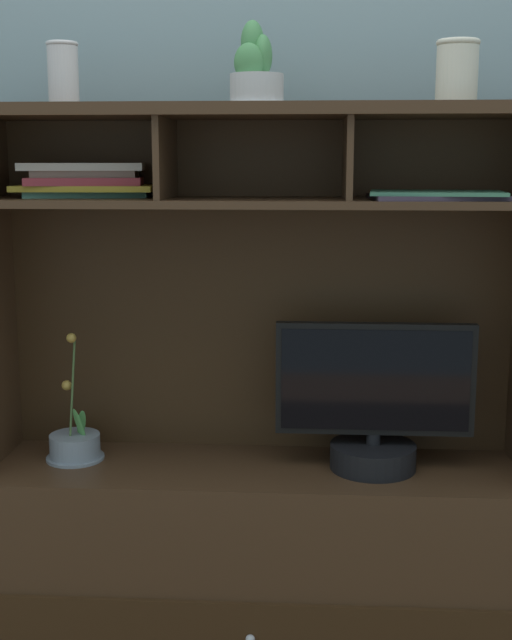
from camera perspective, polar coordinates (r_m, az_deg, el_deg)
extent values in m
cube|color=brown|center=(2.53, 0.00, -20.28)|extent=(6.00, 6.00, 0.02)
cube|color=#7E969D|center=(2.41, 0.37, 13.23)|extent=(6.00, 0.02, 2.80)
cube|color=#442C1B|center=(2.41, 0.00, -15.05)|extent=(1.49, 0.42, 0.49)
cube|color=#372312|center=(2.29, -0.37, -20.42)|extent=(1.43, 0.01, 0.18)
sphere|color=silver|center=(2.28, -0.39, -20.58)|extent=(0.02, 0.02, 0.02)
cube|color=#372312|center=(2.35, 0.24, 2.15)|extent=(1.43, 0.02, 0.90)
cube|color=#442C1B|center=(2.17, 0.00, 13.78)|extent=(1.49, 0.33, 0.03)
cube|color=#442C1B|center=(2.17, 0.00, 7.87)|extent=(1.37, 0.30, 0.02)
cube|color=#442C1B|center=(2.20, -6.07, 10.70)|extent=(0.02, 0.28, 0.20)
cube|color=#442C1B|center=(2.17, 6.15, 10.70)|extent=(0.02, 0.28, 0.20)
cylinder|color=black|center=(2.29, 7.82, -9.01)|extent=(0.23, 0.23, 0.07)
cylinder|color=black|center=(2.27, 7.85, -7.88)|extent=(0.04, 0.04, 0.03)
cube|color=black|center=(2.23, 7.96, -3.92)|extent=(0.51, 0.03, 0.29)
cube|color=black|center=(2.21, 7.99, -4.03)|extent=(0.48, 0.00, 0.26)
cylinder|color=gray|center=(2.38, -12.02, -8.30)|extent=(0.14, 0.14, 0.07)
cylinder|color=gray|center=(2.39, -11.99, -8.99)|extent=(0.16, 0.16, 0.01)
cylinder|color=#4C6B38|center=(2.33, -12.18, -4.39)|extent=(0.02, 0.03, 0.27)
sphere|color=gold|center=(2.35, -12.55, -4.28)|extent=(0.03, 0.03, 0.03)
sphere|color=gold|center=(2.31, -12.23, -1.17)|extent=(0.03, 0.03, 0.03)
ellipsoid|color=#539F4E|center=(2.35, -11.73, -6.90)|extent=(0.04, 0.05, 0.10)
ellipsoid|color=#539F4E|center=(2.37, -11.60, -6.76)|extent=(0.04, 0.05, 0.08)
cube|color=#457865|center=(2.29, -11.16, 8.27)|extent=(0.33, 0.21, 0.02)
cube|color=gold|center=(2.28, -11.24, 8.65)|extent=(0.37, 0.20, 0.02)
cube|color=#9F313A|center=(2.28, -11.31, 9.09)|extent=(0.31, 0.22, 0.02)
cube|color=gray|center=(2.29, -11.31, 9.56)|extent=(0.28, 0.18, 0.02)
cube|color=beige|center=(2.28, -11.52, 10.01)|extent=(0.33, 0.18, 0.02)
cube|color=#3D3242|center=(2.17, 11.98, 8.05)|extent=(0.34, 0.24, 0.01)
cube|color=#427D5D|center=(2.16, 11.99, 8.31)|extent=(0.34, 0.24, 0.01)
cylinder|color=silver|center=(2.21, 0.05, 15.13)|extent=(0.13, 0.13, 0.08)
cylinder|color=silver|center=(2.20, 0.05, 14.23)|extent=(0.16, 0.16, 0.01)
ellipsoid|color=#4D9052|center=(2.22, 0.44, 17.26)|extent=(0.05, 0.08, 0.10)
ellipsoid|color=#4D9052|center=(2.23, -0.24, 18.06)|extent=(0.06, 0.07, 0.11)
ellipsoid|color=#4D9052|center=(2.18, -0.49, 16.85)|extent=(0.07, 0.05, 0.09)
cylinder|color=silver|center=(2.27, -12.77, 15.61)|extent=(0.08, 0.08, 0.15)
torus|color=silver|center=(2.28, -12.85, 17.57)|extent=(0.08, 0.08, 0.01)
cylinder|color=beige|center=(2.18, 13.29, 15.66)|extent=(0.10, 0.10, 0.13)
torus|color=beige|center=(2.19, 13.38, 17.61)|extent=(0.10, 0.10, 0.01)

